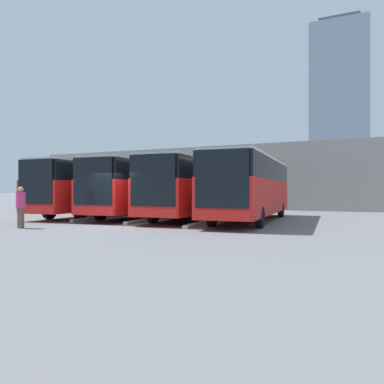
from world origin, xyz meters
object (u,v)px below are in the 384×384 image
pedestrian (21,206)px  bus_2 (149,187)px  bus_3 (102,187)px  bus_0 (252,186)px  bus_1 (198,187)px

pedestrian → bus_2: bearing=101.6°
bus_3 → pedestrian: 8.67m
bus_3 → pedestrian: bearing=100.3°
bus_0 → bus_1: 3.49m
bus_3 → pedestrian: bus_3 is taller
bus_1 → bus_3: size_ratio=1.00×
pedestrian → bus_0: bearing=64.5°
bus_0 → bus_1: same height
bus_3 → bus_0: bearing=174.1°
bus_1 → pedestrian: bus_1 is taller
bus_0 → pedestrian: bus_0 is taller
bus_0 → pedestrian: size_ratio=6.66×
bus_0 → bus_2: (6.91, -0.62, 0.00)m
bus_2 → bus_3: 3.47m
bus_1 → pedestrian: bearing=56.7°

